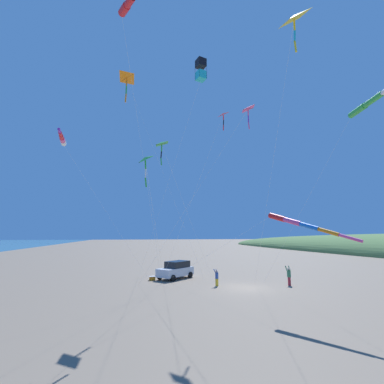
{
  "coord_description": "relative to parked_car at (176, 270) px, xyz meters",
  "views": [
    {
      "loc": [
        10.91,
        22.88,
        4.64
      ],
      "look_at": [
        6.31,
        5.1,
        7.69
      ],
      "focal_mm": 24.67,
      "sensor_mm": 36.0,
      "label": 1
    }
  ],
  "objects": [
    {
      "name": "kite_windsock_long_streamer_left",
      "position": [
        11.75,
        3.23,
        12.73
      ],
      "size": [
        9.23,
        7.56,
        13.95
      ],
      "color": "white",
      "rests_on": "ground_plane"
    },
    {
      "name": "person_child_green_jacket",
      "position": [
        -2.9,
        5.11,
        -0.11
      ],
      "size": [
        0.55,
        0.5,
        1.54
      ],
      "color": "gold",
      "rests_on": "ground_plane"
    },
    {
      "name": "kite_windsock_magenta_far_left",
      "position": [
        -4.77,
        14.91,
        4.47
      ],
      "size": [
        7.46,
        17.04,
        6.21
      ],
      "color": "red",
      "rests_on": "ground_plane"
    },
    {
      "name": "kite_delta_black_fish_shape",
      "position": [
        -1.55,
        10.79,
        13.14
      ],
      "size": [
        3.55,
        11.5,
        14.47
      ],
      "color": "red",
      "rests_on": "ground_plane"
    },
    {
      "name": "parked_car",
      "position": [
        0.0,
        0.0,
        0.0
      ],
      "size": [
        4.51,
        4.13,
        1.85
      ],
      "color": "silver",
      "rests_on": "ground_plane"
    },
    {
      "name": "kite_box_red_high_left",
      "position": [
        -0.01,
        9.95,
        17.51
      ],
      "size": [
        4.34,
        12.71,
        19.42
      ],
      "color": "black",
      "rests_on": "ground_plane"
    },
    {
      "name": "person_adult_flyer",
      "position": [
        -9.64,
        6.56,
        0.01
      ],
      "size": [
        0.44,
        0.55,
        1.77
      ],
      "color": "#B72833",
      "rests_on": "ground_plane"
    },
    {
      "name": "kite_delta_checkered_midright",
      "position": [
        -2.05,
        14.05,
        12.12
      ],
      "size": [
        6.71,
        11.98,
        13.39
      ],
      "color": "#EF4C93",
      "rests_on": "ground_plane"
    },
    {
      "name": "kite_delta_yellow_midlevel",
      "position": [
        4.69,
        13.9,
        8.16
      ],
      "size": [
        3.76,
        13.2,
        9.49
      ],
      "color": "green",
      "rests_on": "ground_plane"
    },
    {
      "name": "kite_delta_long_streamer_right",
      "position": [
        6.09,
        4.72,
        19.01
      ],
      "size": [
        9.69,
        3.41,
        20.42
      ],
      "color": "orange",
      "rests_on": "ground_plane"
    },
    {
      "name": "kite_windsock_small_distant",
      "position": [
        -7.51,
        18.54,
        11.19
      ],
      "size": [
        2.54,
        18.09,
        12.57
      ],
      "color": "green",
      "rests_on": "ground_plane"
    },
    {
      "name": "kite_delta_green_low_center",
      "position": [
        3.2,
        10.22,
        10.53
      ],
      "size": [
        7.25,
        8.47,
        11.78
      ],
      "color": "green",
      "rests_on": "ground_plane"
    },
    {
      "name": "cooler_box",
      "position": [
        2.62,
        0.47,
        -0.74
      ],
      "size": [
        0.62,
        0.42,
        0.42
      ],
      "color": "orange",
      "rests_on": "ground_plane"
    },
    {
      "name": "ground_plane",
      "position": [
        -5.14,
        6.5,
        -0.95
      ],
      "size": [
        600.0,
        600.0,
        0.0
      ],
      "primitive_type": "plane",
      "color": "#756654"
    },
    {
      "name": "kite_delta_white_trailing",
      "position": [
        -3.14,
        18.05,
        15.86
      ],
      "size": [
        4.77,
        14.45,
        17.28
      ],
      "color": "yellow",
      "rests_on": "ground_plane"
    }
  ]
}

